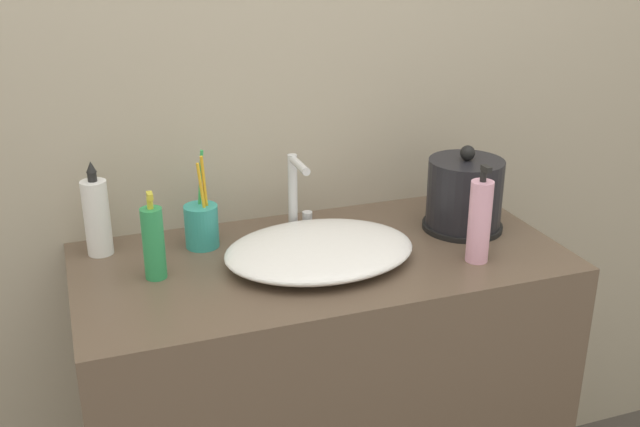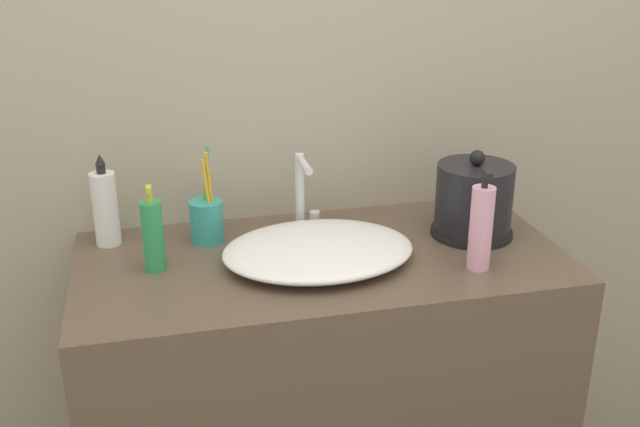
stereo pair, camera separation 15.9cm
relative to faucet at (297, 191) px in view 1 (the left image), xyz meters
name	(u,v)px [view 1 (the left image)]	position (x,y,z in m)	size (l,w,h in m)	color
wall_back	(281,50)	(0.01, 0.13, 0.30)	(6.00, 0.04, 2.60)	#ADA38E
vanity_counter	(322,426)	(0.01, -0.15, -0.55)	(1.05, 0.52, 0.90)	brown
sink_basin	(320,250)	(-0.01, -0.17, -0.07)	(0.41, 0.31, 0.05)	white
faucet	(297,191)	(0.00, 0.00, 0.00)	(0.06, 0.11, 0.18)	silver
electric_kettle	(464,197)	(0.37, -0.11, -0.02)	(0.19, 0.19, 0.20)	black
toothbrush_cup	(202,225)	(-0.23, -0.01, -0.05)	(0.07, 0.07, 0.22)	teal
lotion_bottle	(480,221)	(0.31, -0.28, -0.01)	(0.05, 0.05, 0.22)	#EAA8C6
shampoo_bottle	(97,216)	(-0.44, 0.03, -0.01)	(0.06, 0.06, 0.21)	white
mouthwash_bottle	(154,243)	(-0.35, -0.13, -0.02)	(0.04, 0.04, 0.19)	#2D9956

